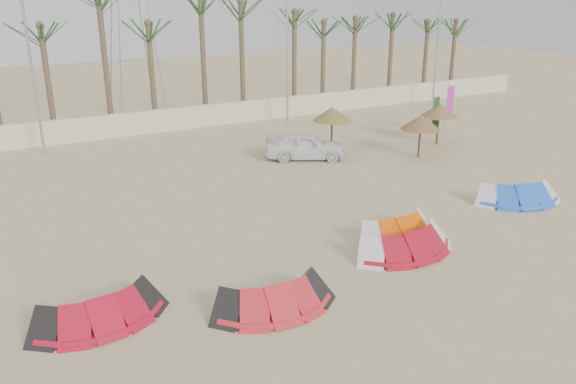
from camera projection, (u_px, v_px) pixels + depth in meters
ground at (403, 307)px, 14.53m from camera, size 120.00×120.00×0.00m
boundary_wall at (150, 122)px, 32.29m from camera, size 60.00×0.30×1.30m
palm_line at (145, 15)px, 31.88m from camera, size 52.00×4.00×7.70m
lamp_b at (28, 36)px, 26.14m from camera, size 1.25×0.14×11.00m
lamp_c at (288, 27)px, 32.70m from camera, size 1.25×0.14×11.00m
lamp_d at (440, 22)px, 38.33m from camera, size 1.25×0.14×11.00m
pylon at (139, 113)px, 37.87m from camera, size 3.00×3.00×14.00m
kite_red_left at (97, 304)px, 13.84m from camera, size 3.37×1.76×0.90m
kite_red_mid at (269, 292)px, 14.42m from camera, size 3.35×1.78×0.90m
kite_red_right at (400, 238)px, 17.56m from camera, size 3.48×1.56×0.90m
kite_orange at (394, 224)px, 18.61m from camera, size 3.09×1.60×0.90m
kite_blue at (513, 191)px, 21.76m from camera, size 3.68×2.45×0.90m
parasol_left at (332, 114)px, 27.75m from camera, size 1.94×1.94×2.36m
parasol_mid at (421, 122)px, 27.13m from camera, size 1.96×1.96×2.10m
parasol_right at (439, 110)px, 29.58m from camera, size 2.00×2.00×2.17m
flag_pink at (449, 105)px, 31.28m from camera, size 0.45×0.12×2.98m
flag_green at (435, 115)px, 29.69m from camera, size 0.45×0.04×2.66m
car at (305, 146)px, 27.21m from camera, size 4.17×3.24×1.33m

